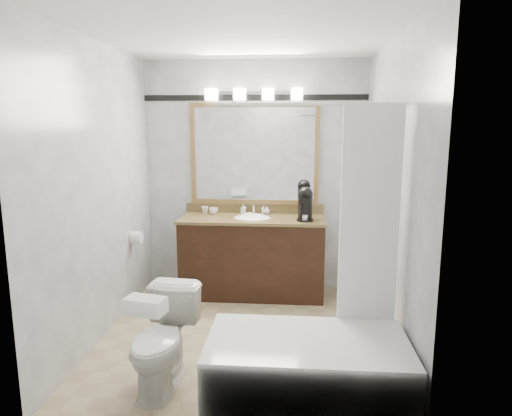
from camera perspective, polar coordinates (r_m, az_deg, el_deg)
The scene contains 15 objects.
room at distance 3.74m, azimuth -1.85°, elevation 1.69°, with size 2.42×2.62×2.52m.
vanity at distance 4.91m, azimuth -0.46°, elevation -5.87°, with size 1.53×0.58×0.97m.
mirror at distance 4.99m, azimuth -0.21°, elevation 6.75°, with size 1.40×0.04×1.10m.
vanity_light_bar at distance 4.93m, azimuth -0.27°, elevation 14.07°, with size 1.02×0.14×0.12m.
accent_stripe at distance 5.00m, azimuth -0.20°, elevation 13.64°, with size 2.40×0.01×0.06m, color black.
bathtub at distance 3.18m, azimuth 6.84°, elevation -18.57°, with size 1.30×0.75×1.96m.
tp_roll at distance 4.75m, azimuth -14.72°, elevation -3.56°, with size 0.12×0.12×0.11m, color white.
toilet at distance 3.35m, azimuth -11.58°, elevation -15.93°, with size 0.38×0.67×0.68m, color white.
tissue_box at distance 2.91m, azimuth -13.65°, elevation -11.76°, with size 0.24×0.13×0.10m, color white.
coffee_maker at distance 4.69m, azimuth 6.19°, elevation 0.63°, with size 0.18×0.22×0.34m.
cup_left at distance 5.01m, azimuth -5.33°, elevation -0.35°, with size 0.09×0.09×0.07m, color white.
cup_right at distance 5.09m, azimuth -6.41°, elevation -0.22°, with size 0.08×0.08×0.07m, color white.
soap_bottle_a at distance 4.99m, azimuth -1.62°, elevation -0.15°, with size 0.05×0.05×0.11m, color white.
soap_bottle_b at distance 5.00m, azimuth 1.35°, elevation -0.26°, with size 0.07×0.07×0.09m, color white.
soap_bar at distance 4.93m, azimuth -0.94°, elevation -0.77°, with size 0.08×0.05×0.03m, color beige.
Camera 1 is at (0.42, -3.68, 1.81)m, focal length 32.00 mm.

